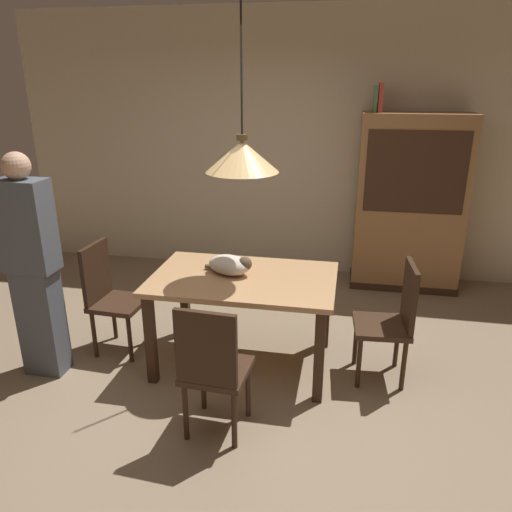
% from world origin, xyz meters
% --- Properties ---
extents(ground, '(10.00, 10.00, 0.00)m').
position_xyz_m(ground, '(0.00, 0.00, 0.00)').
color(ground, '#847056').
extents(back_wall, '(6.40, 0.10, 2.90)m').
position_xyz_m(back_wall, '(0.00, 2.65, 1.45)').
color(back_wall, beige).
rests_on(back_wall, ground).
extents(dining_table, '(1.40, 0.90, 0.75)m').
position_xyz_m(dining_table, '(-0.10, 0.45, 0.65)').
color(dining_table, tan).
rests_on(dining_table, ground).
extents(chair_left_side, '(0.42, 0.42, 0.93)m').
position_xyz_m(chair_left_side, '(-1.23, 0.45, 0.51)').
color(chair_left_side, '#382316').
rests_on(chair_left_side, ground).
extents(chair_near_front, '(0.42, 0.42, 0.93)m').
position_xyz_m(chair_near_front, '(-0.10, -0.43, 0.51)').
color(chair_near_front, '#382316').
rests_on(chair_near_front, ground).
extents(chair_right_side, '(0.43, 0.43, 0.93)m').
position_xyz_m(chair_right_side, '(1.03, 0.45, 0.51)').
color(chair_right_side, '#382316').
rests_on(chair_right_side, ground).
extents(cat_sleeping, '(0.40, 0.31, 0.16)m').
position_xyz_m(cat_sleeping, '(-0.21, 0.48, 0.83)').
color(cat_sleeping, beige).
rests_on(cat_sleeping, dining_table).
extents(pendant_lamp, '(0.52, 0.52, 1.30)m').
position_xyz_m(pendant_lamp, '(-0.10, 0.45, 1.66)').
color(pendant_lamp, '#E5B775').
extents(hutch_bookcase, '(1.12, 0.45, 1.85)m').
position_xyz_m(hutch_bookcase, '(1.28, 2.32, 0.89)').
color(hutch_bookcase, olive).
rests_on(hutch_bookcase, ground).
extents(book_green_slim, '(0.03, 0.20, 0.26)m').
position_xyz_m(book_green_slim, '(0.84, 2.32, 1.98)').
color(book_green_slim, '#427A4C').
rests_on(book_green_slim, hutch_bookcase).
extents(book_red_tall, '(0.04, 0.22, 0.28)m').
position_xyz_m(book_red_tall, '(0.89, 2.32, 1.99)').
color(book_red_tall, '#B73833').
rests_on(book_red_tall, hutch_bookcase).
extents(person_standing, '(0.36, 0.22, 1.71)m').
position_xyz_m(person_standing, '(-1.59, 0.04, 0.86)').
color(person_standing, '#4C515B').
rests_on(person_standing, ground).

